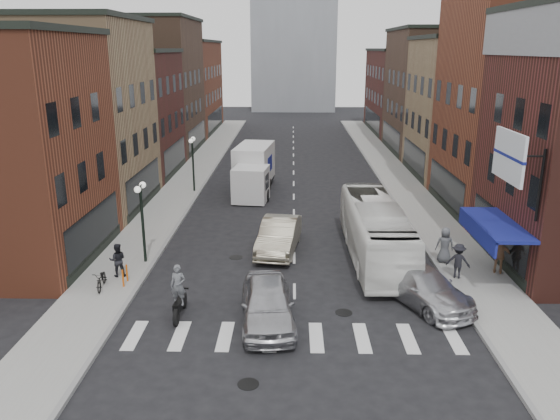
% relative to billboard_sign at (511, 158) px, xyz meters
% --- Properties ---
extents(ground, '(160.00, 160.00, 0.00)m').
position_rel_billboard_sign_xyz_m(ground, '(-8.59, -0.50, -6.13)').
color(ground, black).
rests_on(ground, ground).
extents(sidewalk_left, '(3.00, 74.00, 0.15)m').
position_rel_billboard_sign_xyz_m(sidewalk_left, '(-17.09, 21.50, -6.06)').
color(sidewalk_left, gray).
rests_on(sidewalk_left, ground).
extents(sidewalk_right, '(3.00, 74.00, 0.15)m').
position_rel_billboard_sign_xyz_m(sidewalk_right, '(-0.09, 21.50, -6.06)').
color(sidewalk_right, gray).
rests_on(sidewalk_right, ground).
extents(curb_left, '(0.20, 74.00, 0.16)m').
position_rel_billboard_sign_xyz_m(curb_left, '(-15.59, 21.50, -6.13)').
color(curb_left, gray).
rests_on(curb_left, ground).
extents(curb_right, '(0.20, 74.00, 0.16)m').
position_rel_billboard_sign_xyz_m(curb_right, '(-1.59, 21.50, -6.13)').
color(curb_right, gray).
rests_on(curb_right, ground).
extents(crosswalk_stripes, '(12.00, 2.20, 0.01)m').
position_rel_billboard_sign_xyz_m(crosswalk_stripes, '(-8.59, -3.50, -6.13)').
color(crosswalk_stripes, silver).
rests_on(crosswalk_stripes, ground).
extents(bldg_left_mid_a, '(10.30, 10.20, 12.30)m').
position_rel_billboard_sign_xyz_m(bldg_left_mid_a, '(-23.58, 13.50, 0.02)').
color(bldg_left_mid_a, '#9B7955').
rests_on(bldg_left_mid_a, ground).
extents(bldg_left_mid_b, '(10.30, 10.20, 10.30)m').
position_rel_billboard_sign_xyz_m(bldg_left_mid_b, '(-23.58, 23.50, -0.98)').
color(bldg_left_mid_b, '#4A211A').
rests_on(bldg_left_mid_b, ground).
extents(bldg_left_far_a, '(10.30, 12.20, 13.30)m').
position_rel_billboard_sign_xyz_m(bldg_left_far_a, '(-23.58, 34.50, 0.52)').
color(bldg_left_far_a, '#4E3527').
rests_on(bldg_left_far_a, ground).
extents(bldg_left_far_b, '(10.30, 16.20, 11.30)m').
position_rel_billboard_sign_xyz_m(bldg_left_far_b, '(-23.58, 48.50, -0.48)').
color(bldg_left_far_b, brown).
rests_on(bldg_left_far_b, ground).
extents(bldg_right_mid_a, '(10.30, 10.20, 14.30)m').
position_rel_billboard_sign_xyz_m(bldg_right_mid_a, '(6.41, 13.50, 1.02)').
color(bldg_right_mid_a, brown).
rests_on(bldg_right_mid_a, ground).
extents(bldg_right_mid_b, '(10.30, 10.20, 11.30)m').
position_rel_billboard_sign_xyz_m(bldg_right_mid_b, '(6.41, 23.50, -0.48)').
color(bldg_right_mid_b, '#9B7955').
rests_on(bldg_right_mid_b, ground).
extents(bldg_right_far_a, '(10.30, 12.20, 12.30)m').
position_rel_billboard_sign_xyz_m(bldg_right_far_a, '(6.41, 34.50, 0.02)').
color(bldg_right_far_a, '#4E3527').
rests_on(bldg_right_far_a, ground).
extents(bldg_right_far_b, '(10.30, 16.20, 10.30)m').
position_rel_billboard_sign_xyz_m(bldg_right_far_b, '(6.41, 48.50, -0.98)').
color(bldg_right_far_b, '#4A211A').
rests_on(bldg_right_far_b, ground).
extents(awning_blue, '(1.80, 5.00, 0.78)m').
position_rel_billboard_sign_xyz_m(awning_blue, '(0.34, 2.00, -3.50)').
color(awning_blue, navy).
rests_on(awning_blue, ground).
extents(billboard_sign, '(1.52, 3.00, 3.70)m').
position_rel_billboard_sign_xyz_m(billboard_sign, '(0.00, 0.00, 0.00)').
color(billboard_sign, black).
rests_on(billboard_sign, ground).
extents(streetlamp_near, '(0.32, 1.22, 4.11)m').
position_rel_billboard_sign_xyz_m(streetlamp_near, '(-15.99, 3.50, -3.22)').
color(streetlamp_near, black).
rests_on(streetlamp_near, ground).
extents(streetlamp_far, '(0.32, 1.22, 4.11)m').
position_rel_billboard_sign_xyz_m(streetlamp_far, '(-15.99, 17.50, -3.22)').
color(streetlamp_far, black).
rests_on(streetlamp_far, ground).
extents(bike_rack, '(0.08, 0.68, 0.80)m').
position_rel_billboard_sign_xyz_m(bike_rack, '(-16.19, 0.80, -5.58)').
color(bike_rack, '#D8590C').
rests_on(bike_rack, sidewalk_left).
extents(box_truck, '(2.96, 8.01, 3.39)m').
position_rel_billboard_sign_xyz_m(box_truck, '(-11.58, 17.61, -4.46)').
color(box_truck, silver).
rests_on(box_truck, ground).
extents(motorcycle_rider, '(0.63, 2.19, 2.23)m').
position_rel_billboard_sign_xyz_m(motorcycle_rider, '(-13.17, -1.99, -5.09)').
color(motorcycle_rider, black).
rests_on(motorcycle_rider, ground).
extents(transit_bus, '(2.63, 10.55, 2.93)m').
position_rel_billboard_sign_xyz_m(transit_bus, '(-4.49, 4.61, -4.67)').
color(transit_bus, white).
rests_on(transit_bus, ground).
extents(sedan_left_near, '(2.45, 5.15, 1.70)m').
position_rel_billboard_sign_xyz_m(sedan_left_near, '(-9.65, -2.44, -5.28)').
color(sedan_left_near, '#B6B6BB').
rests_on(sedan_left_near, ground).
extents(sedan_left_far, '(2.47, 5.41, 1.72)m').
position_rel_billboard_sign_xyz_m(sedan_left_far, '(-9.39, 5.50, -5.27)').
color(sedan_left_far, beige).
rests_on(sedan_left_far, ground).
extents(curb_car, '(4.21, 5.59, 1.51)m').
position_rel_billboard_sign_xyz_m(curb_car, '(-3.22, -0.50, -5.38)').
color(curb_car, silver).
rests_on(curb_car, ground).
extents(parked_bicycle, '(0.78, 1.67, 0.84)m').
position_rel_billboard_sign_xyz_m(parked_bicycle, '(-17.08, 0.31, -5.56)').
color(parked_bicycle, black).
rests_on(parked_bicycle, sidewalk_left).
extents(ped_left_solo, '(0.85, 0.60, 1.59)m').
position_rel_billboard_sign_xyz_m(ped_left_solo, '(-16.76, 1.67, -5.19)').
color(ped_left_solo, black).
rests_on(ped_left_solo, sidewalk_left).
extents(ped_right_a, '(1.17, 0.84, 1.64)m').
position_rel_billboard_sign_xyz_m(ped_right_a, '(-1.08, 1.84, -5.16)').
color(ped_right_a, black).
rests_on(ped_right_a, sidewalk_right).
extents(ped_right_b, '(1.16, 0.87, 1.78)m').
position_rel_billboard_sign_xyz_m(ped_right_b, '(1.01, 2.42, -5.09)').
color(ped_right_b, '#9C714F').
rests_on(ped_right_b, sidewalk_right).
extents(ped_right_c, '(0.91, 0.63, 1.78)m').
position_rel_billboard_sign_xyz_m(ped_right_c, '(-1.19, 3.76, -5.09)').
color(ped_right_c, '#5A5C61').
rests_on(ped_right_c, sidewalk_right).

